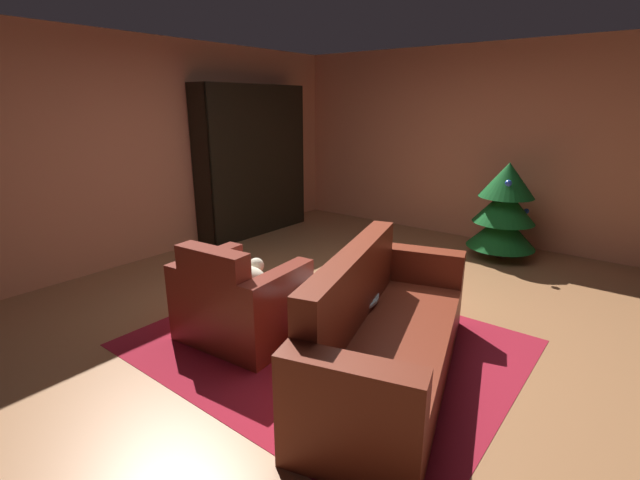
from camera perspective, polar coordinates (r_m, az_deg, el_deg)
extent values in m
plane|color=#9E6941|center=(4.17, 2.75, -9.62)|extent=(7.70, 7.70, 0.00)
cube|color=tan|center=(6.68, 19.54, 11.28)|extent=(5.84, 0.06, 2.63)
cube|color=tan|center=(5.91, -20.99, 10.51)|extent=(0.06, 6.54, 2.63)
cube|color=maroon|center=(3.74, 0.82, -12.91)|extent=(2.84, 2.30, 0.01)
cube|color=black|center=(6.54, -7.46, 9.74)|extent=(0.03, 1.84, 2.12)
cube|color=black|center=(7.32, -3.32, 10.61)|extent=(0.37, 0.03, 2.12)
cube|color=black|center=(6.08, -14.75, 8.79)|extent=(0.37, 0.03, 2.12)
cube|color=black|center=(6.87, -8.14, 1.16)|extent=(0.34, 1.79, 0.03)
cube|color=black|center=(6.79, -8.27, 3.99)|extent=(0.34, 1.79, 0.03)
cube|color=black|center=(6.72, -8.39, 6.88)|extent=(0.34, 1.79, 0.02)
cube|color=black|center=(6.67, -8.52, 9.83)|extent=(0.34, 1.79, 0.02)
cube|color=black|center=(6.63, -8.66, 12.82)|extent=(0.34, 1.79, 0.02)
cube|color=black|center=(6.62, -8.79, 15.82)|extent=(0.34, 1.79, 0.02)
cube|color=black|center=(6.62, -8.94, 18.84)|extent=(0.34, 1.79, 0.03)
cube|color=black|center=(6.83, -9.19, 6.52)|extent=(0.05, 0.89, 0.56)
cube|color=black|center=(6.81, -9.04, 6.50)|extent=(0.03, 0.92, 0.59)
cube|color=#81498F|center=(7.46, -4.08, 3.71)|extent=(0.19, 0.05, 0.27)
cube|color=teal|center=(7.40, -4.09, 3.54)|extent=(0.28, 0.04, 0.25)
cube|color=#2B7D40|center=(7.38, -4.46, 3.47)|extent=(0.23, 0.04, 0.25)
cube|color=orange|center=(7.35, -4.73, 3.49)|extent=(0.23, 0.05, 0.27)
cube|color=teal|center=(7.33, -5.15, 3.30)|extent=(0.17, 0.03, 0.23)
cube|color=#2D4880|center=(7.28, -5.18, 3.32)|extent=(0.23, 0.04, 0.26)
cube|color=#B7A09F|center=(7.27, -5.55, 2.98)|extent=(0.20, 0.04, 0.18)
cube|color=#A69EA2|center=(7.28, -4.14, 11.63)|extent=(0.23, 0.04, 0.24)
cube|color=#4D412E|center=(7.24, -4.38, 11.38)|extent=(0.24, 0.04, 0.19)
cube|color=#367845|center=(7.22, -4.68, 11.62)|extent=(0.21, 0.03, 0.25)
cube|color=#275483|center=(7.17, -4.75, 11.29)|extent=(0.26, 0.05, 0.18)
cube|color=red|center=(7.17, -5.33, 11.49)|extent=(0.17, 0.05, 0.24)
cube|color=#117E85|center=(7.12, -5.51, 11.58)|extent=(0.20, 0.03, 0.27)
cube|color=purple|center=(7.27, -4.00, 14.45)|extent=(0.24, 0.03, 0.26)
cube|color=brown|center=(7.24, -4.21, 14.45)|extent=(0.24, 0.03, 0.27)
cube|color=#197292|center=(7.22, -4.48, 14.31)|extent=(0.23, 0.04, 0.24)
cube|color=teal|center=(7.18, -4.65, 14.50)|extent=(0.24, 0.03, 0.29)
cube|color=gold|center=(7.17, -4.88, 14.28)|extent=(0.23, 0.03, 0.23)
cube|color=#224092|center=(7.25, -4.09, 17.19)|extent=(0.26, 0.04, 0.26)
cube|color=#2A7444|center=(7.23, -4.55, 17.11)|extent=(0.20, 0.04, 0.24)
cube|color=#297C49|center=(7.18, -4.68, 17.27)|extent=(0.24, 0.03, 0.28)
cube|color=navy|center=(7.16, -5.03, 17.31)|extent=(0.21, 0.05, 0.29)
cube|color=navy|center=(7.10, -5.19, 17.16)|extent=(0.27, 0.04, 0.26)
cube|color=#42332D|center=(7.09, -5.76, 16.94)|extent=(0.18, 0.05, 0.21)
cube|color=maroon|center=(3.81, -9.79, -9.08)|extent=(0.68, 0.80, 0.42)
cube|color=maroon|center=(3.45, -13.39, -4.49)|extent=(0.63, 0.22, 0.43)
cube|color=maroon|center=(3.53, -5.21, -8.96)|extent=(0.22, 0.76, 0.65)
cube|color=maroon|center=(4.01, -13.96, -6.14)|extent=(0.22, 0.76, 0.65)
ellipsoid|color=beige|center=(3.72, -8.78, -4.69)|extent=(0.30, 0.20, 0.18)
sphere|color=beige|center=(3.81, -8.09, -3.22)|extent=(0.13, 0.13, 0.13)
cube|color=maroon|center=(3.27, 9.00, -14.01)|extent=(1.20, 1.83, 0.39)
cube|color=maroon|center=(3.13, 4.09, -5.93)|extent=(0.63, 1.67, 0.52)
cube|color=maroon|center=(2.44, 3.73, -21.88)|extent=(0.78, 0.39, 0.68)
cube|color=maroon|center=(4.04, 12.16, -5.68)|extent=(0.78, 0.39, 0.68)
cylinder|color=black|center=(3.53, 4.21, -11.04)|extent=(0.04, 0.04, 0.43)
cylinder|color=black|center=(3.80, 2.28, -8.82)|extent=(0.04, 0.04, 0.43)
cylinder|color=black|center=(3.57, -0.94, -10.59)|extent=(0.04, 0.04, 0.43)
cylinder|color=silver|center=(3.54, 1.93, -6.88)|extent=(0.68, 0.68, 0.02)
cube|color=#275396|center=(3.49, 1.43, -6.80)|extent=(0.22, 0.12, 0.03)
cube|color=#34804A|center=(3.48, 1.43, -6.43)|extent=(0.20, 0.15, 0.02)
cube|color=red|center=(3.47, 1.60, -6.19)|extent=(0.18, 0.18, 0.02)
cube|color=red|center=(3.46, 1.73, -5.83)|extent=(0.23, 0.16, 0.03)
cube|color=#B43A24|center=(3.45, 1.55, -5.50)|extent=(0.16, 0.15, 0.02)
cube|color=#478652|center=(3.45, 1.83, -5.09)|extent=(0.22, 0.15, 0.03)
cylinder|color=#2B2B50|center=(3.47, 4.99, -5.59)|extent=(0.06, 0.06, 0.19)
cylinder|color=#2B2B50|center=(3.42, 5.05, -3.62)|extent=(0.03, 0.03, 0.07)
cylinder|color=brown|center=(6.10, 21.76, -1.39)|extent=(0.08, 0.08, 0.14)
cone|color=#12571F|center=(6.03, 22.05, 1.15)|extent=(0.82, 0.82, 0.42)
cone|color=#12571F|center=(5.95, 22.39, 4.07)|extent=(0.74, 0.74, 0.42)
cone|color=#12571F|center=(5.90, 22.73, 7.05)|extent=(0.65, 0.65, 0.42)
sphere|color=blue|center=(5.64, 22.77, 6.66)|extent=(0.08, 0.08, 0.08)
sphere|color=yellow|center=(6.24, 21.93, 4.63)|extent=(0.06, 0.06, 0.06)
sphere|color=red|center=(6.11, 24.24, 6.47)|extent=(0.05, 0.05, 0.05)
sphere|color=blue|center=(6.13, 24.69, 3.34)|extent=(0.07, 0.07, 0.07)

